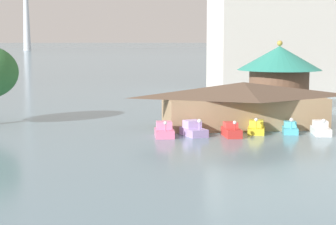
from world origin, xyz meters
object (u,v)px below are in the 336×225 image
(pedal_boat_yellow, at_px, (256,128))
(boathouse, at_px, (243,103))
(pedal_boat_lavender, at_px, (193,130))
(green_roof_pavilion, at_px, (279,72))
(background_building_block, at_px, (328,20))
(pedal_boat_pink, at_px, (164,131))
(pedal_boat_cyan, at_px, (290,128))
(pedal_boat_white, at_px, (321,129))
(pedal_boat_red, at_px, (231,131))

(pedal_boat_yellow, height_order, boathouse, boathouse)
(pedal_boat_lavender, xyz_separation_m, green_roof_pavilion, (14.57, 19.37, 4.12))
(pedal_boat_lavender, bearing_deg, background_building_block, 127.26)
(pedal_boat_pink, bearing_deg, pedal_boat_cyan, 94.29)
(pedal_boat_white, relative_size, background_building_block, 0.08)
(pedal_boat_yellow, bearing_deg, green_roof_pavilion, 174.05)
(pedal_boat_lavender, distance_m, pedal_boat_white, 12.03)
(pedal_boat_pink, height_order, background_building_block, background_building_block)
(boathouse, xyz_separation_m, background_building_block, (24.18, 36.39, 9.50))
(pedal_boat_lavender, distance_m, background_building_block, 52.58)
(boathouse, bearing_deg, pedal_boat_red, -114.26)
(pedal_boat_white, xyz_separation_m, green_roof_pavilion, (2.57, 20.27, 4.16))
(background_building_block, bearing_deg, boathouse, -123.60)
(boathouse, distance_m, background_building_block, 44.71)
(pedal_boat_pink, relative_size, pedal_boat_cyan, 1.06)
(pedal_boat_lavender, bearing_deg, pedal_boat_yellow, 77.01)
(pedal_boat_white, distance_m, green_roof_pavilion, 20.85)
(pedal_boat_red, relative_size, pedal_boat_yellow, 1.07)
(pedal_boat_yellow, relative_size, pedal_boat_cyan, 1.02)
(pedal_boat_red, bearing_deg, boathouse, 155.46)
(boathouse, bearing_deg, background_building_block, 56.40)
(pedal_boat_yellow, bearing_deg, background_building_block, 167.61)
(background_building_block, bearing_deg, pedal_boat_pink, -128.37)
(pedal_boat_yellow, distance_m, pedal_boat_white, 6.00)
(pedal_boat_pink, xyz_separation_m, pedal_boat_white, (14.76, -0.69, -0.03))
(pedal_boat_lavender, xyz_separation_m, pedal_boat_cyan, (9.39, 0.12, -0.11))
(pedal_boat_pink, bearing_deg, green_roof_pavilion, 141.19)
(pedal_boat_yellow, height_order, background_building_block, background_building_block)
(pedal_boat_lavender, xyz_separation_m, background_building_block, (30.26, 41.49, 11.32))
(background_building_block, bearing_deg, pedal_boat_yellow, -120.41)
(boathouse, distance_m, green_roof_pavilion, 16.76)
(pedal_boat_red, height_order, green_roof_pavilion, green_roof_pavilion)
(pedal_boat_yellow, xyz_separation_m, boathouse, (-0.06, 4.71, 1.88))
(pedal_boat_cyan, distance_m, boathouse, 6.28)
(pedal_boat_lavender, xyz_separation_m, pedal_boat_white, (12.00, -0.90, -0.05))
(pedal_boat_cyan, height_order, background_building_block, background_building_block)
(pedal_boat_white, bearing_deg, pedal_boat_yellow, -91.29)
(pedal_boat_lavender, relative_size, background_building_block, 0.08)
(pedal_boat_cyan, bearing_deg, background_building_block, 167.69)
(pedal_boat_pink, height_order, boathouse, boathouse)
(pedal_boat_pink, distance_m, boathouse, 10.47)
(pedal_boat_white, bearing_deg, pedal_boat_lavender, -83.14)
(pedal_boat_pink, bearing_deg, background_building_block, 144.34)
(boathouse, bearing_deg, green_roof_pavilion, 59.22)
(pedal_boat_pink, xyz_separation_m, pedal_boat_lavender, (2.76, 0.22, 0.02))
(pedal_boat_lavender, relative_size, boathouse, 0.19)
(pedal_boat_pink, distance_m, pedal_boat_lavender, 2.77)
(pedal_boat_lavender, height_order, boathouse, boathouse)
(pedal_boat_red, relative_size, pedal_boat_cyan, 1.09)
(pedal_boat_pink, bearing_deg, pedal_boat_white, 90.03)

